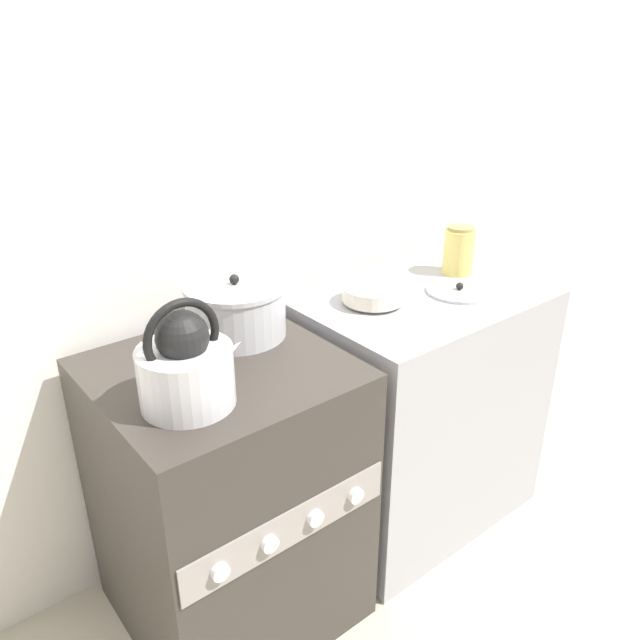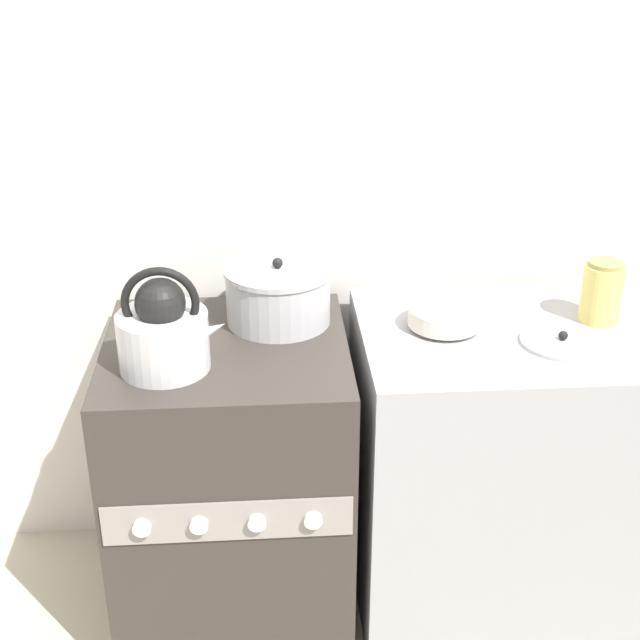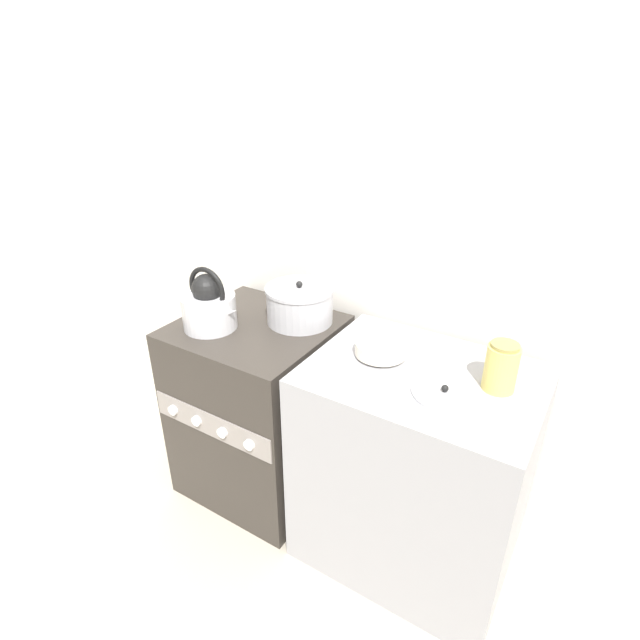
{
  "view_description": "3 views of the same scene",
  "coord_description": "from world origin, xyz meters",
  "px_view_note": "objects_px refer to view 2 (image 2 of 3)",
  "views": [
    {
      "loc": [
        -0.67,
        -0.96,
        1.61
      ],
      "look_at": [
        0.34,
        0.3,
        0.87
      ],
      "focal_mm": 35.0,
      "sensor_mm": 36.0,
      "label": 1
    },
    {
      "loc": [
        0.1,
        -1.72,
        1.87
      ],
      "look_at": [
        0.24,
        0.3,
        0.9
      ],
      "focal_mm": 50.0,
      "sensor_mm": 36.0,
      "label": 2
    },
    {
      "loc": [
        1.21,
        -1.12,
        1.78
      ],
      "look_at": [
        0.33,
        0.29,
        0.95
      ],
      "focal_mm": 28.0,
      "sensor_mm": 36.0,
      "label": 3
    }
  ],
  "objects_px": {
    "kettle": "(164,332)",
    "cooking_pot": "(278,295)",
    "stove": "(232,480)",
    "enamel_bowl": "(444,316)",
    "storage_jar": "(602,292)",
    "loose_pot_lid": "(562,341)"
  },
  "relations": [
    {
      "from": "loose_pot_lid",
      "to": "kettle",
      "type": "bearing_deg",
      "value": -178.51
    },
    {
      "from": "enamel_bowl",
      "to": "storage_jar",
      "type": "height_order",
      "value": "storage_jar"
    },
    {
      "from": "stove",
      "to": "loose_pot_lid",
      "type": "xyz_separation_m",
      "value": [
        0.85,
        -0.08,
        0.44
      ]
    },
    {
      "from": "cooking_pot",
      "to": "enamel_bowl",
      "type": "bearing_deg",
      "value": -13.98
    },
    {
      "from": "kettle",
      "to": "enamel_bowl",
      "type": "bearing_deg",
      "value": 10.82
    },
    {
      "from": "kettle",
      "to": "storage_jar",
      "type": "bearing_deg",
      "value": 7.63
    },
    {
      "from": "stove",
      "to": "enamel_bowl",
      "type": "bearing_deg",
      "value": 2.76
    },
    {
      "from": "kettle",
      "to": "enamel_bowl",
      "type": "xyz_separation_m",
      "value": [
        0.7,
        0.13,
        -0.05
      ]
    },
    {
      "from": "stove",
      "to": "storage_jar",
      "type": "xyz_separation_m",
      "value": [
        0.98,
        0.04,
        0.51
      ]
    },
    {
      "from": "enamel_bowl",
      "to": "storage_jar",
      "type": "bearing_deg",
      "value": 2.11
    },
    {
      "from": "stove",
      "to": "storage_jar",
      "type": "distance_m",
      "value": 1.11
    },
    {
      "from": "stove",
      "to": "enamel_bowl",
      "type": "relative_size",
      "value": 4.41
    },
    {
      "from": "kettle",
      "to": "storage_jar",
      "type": "relative_size",
      "value": 1.61
    },
    {
      "from": "stove",
      "to": "loose_pot_lid",
      "type": "height_order",
      "value": "loose_pot_lid"
    },
    {
      "from": "enamel_bowl",
      "to": "stove",
      "type": "bearing_deg",
      "value": -177.24
    },
    {
      "from": "enamel_bowl",
      "to": "loose_pot_lid",
      "type": "relative_size",
      "value": 0.9
    },
    {
      "from": "enamel_bowl",
      "to": "storage_jar",
      "type": "distance_m",
      "value": 0.42
    },
    {
      "from": "storage_jar",
      "to": "kettle",
      "type": "bearing_deg",
      "value": -172.37
    },
    {
      "from": "stove",
      "to": "kettle",
      "type": "height_order",
      "value": "kettle"
    },
    {
      "from": "stove",
      "to": "cooking_pot",
      "type": "height_order",
      "value": "cooking_pot"
    },
    {
      "from": "cooking_pot",
      "to": "stove",
      "type": "bearing_deg",
      "value": -136.52
    },
    {
      "from": "kettle",
      "to": "cooking_pot",
      "type": "relative_size",
      "value": 0.94
    }
  ]
}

